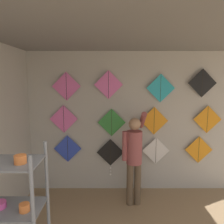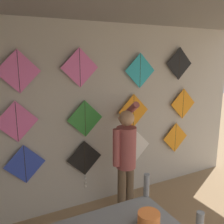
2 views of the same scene
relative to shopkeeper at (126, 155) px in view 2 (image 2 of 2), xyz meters
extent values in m
cube|color=#BCB7AD|center=(0.08, 0.60, 0.44)|extent=(5.04, 0.06, 2.80)
cylinder|color=orange|center=(-1.12, -2.08, 0.68)|extent=(0.10, 0.10, 0.07)
cylinder|color=brown|center=(-0.07, -0.02, -0.57)|extent=(0.12, 0.12, 0.78)
cylinder|color=brown|center=(0.07, 0.00, -0.57)|extent=(0.12, 0.12, 0.78)
cylinder|color=#9E4C4C|center=(0.00, -0.01, 0.11)|extent=(0.28, 0.28, 0.59)
sphere|color=tan|center=(0.00, -0.01, 0.53)|extent=(0.21, 0.21, 0.21)
cylinder|color=#9E4C4C|center=(-0.17, -0.03, 0.15)|extent=(0.10, 0.10, 0.52)
cylinder|color=#9E4C4C|center=(0.17, 0.22, 0.56)|extent=(0.10, 0.48, 0.38)
cube|color=blue|center=(-1.29, 0.51, -0.08)|extent=(0.55, 0.01, 0.55)
cylinder|color=black|center=(-1.29, 0.50, -0.08)|extent=(0.01, 0.01, 0.53)
cube|color=black|center=(-0.42, 0.51, -0.16)|extent=(0.55, 0.01, 0.55)
cylinder|color=black|center=(-0.42, 0.50, -0.16)|extent=(0.01, 0.01, 0.53)
sphere|color=white|center=(-0.42, 0.50, -0.48)|extent=(0.04, 0.04, 0.04)
sphere|color=white|center=(-0.42, 0.50, -0.55)|extent=(0.04, 0.04, 0.04)
sphere|color=white|center=(-0.42, 0.50, -0.62)|extent=(0.04, 0.04, 0.04)
cube|color=white|center=(0.49, 0.51, -0.12)|extent=(0.55, 0.01, 0.55)
cylinder|color=black|center=(0.49, 0.50, -0.12)|extent=(0.01, 0.01, 0.53)
cube|color=orange|center=(1.35, 0.51, -0.10)|extent=(0.55, 0.01, 0.55)
cylinder|color=black|center=(1.35, 0.50, -0.10)|extent=(0.01, 0.01, 0.53)
cube|color=pink|center=(-1.35, 0.51, 0.53)|extent=(0.55, 0.01, 0.55)
cylinder|color=black|center=(-1.35, 0.50, 0.53)|extent=(0.01, 0.01, 0.53)
cube|color=#338C38|center=(-0.40, 0.51, 0.46)|extent=(0.55, 0.01, 0.55)
cylinder|color=black|center=(-0.40, 0.50, 0.46)|extent=(0.01, 0.01, 0.53)
cube|color=orange|center=(0.44, 0.51, 0.49)|extent=(0.55, 0.01, 0.55)
cylinder|color=black|center=(0.44, 0.50, 0.49)|extent=(0.01, 0.01, 0.53)
cube|color=orange|center=(1.49, 0.51, 0.52)|extent=(0.55, 0.01, 0.55)
cylinder|color=black|center=(1.49, 0.50, 0.52)|extent=(0.01, 0.01, 0.53)
cube|color=pink|center=(-1.27, 0.51, 1.17)|extent=(0.55, 0.01, 0.55)
cylinder|color=black|center=(-1.27, 0.50, 1.17)|extent=(0.01, 0.01, 0.53)
cube|color=pink|center=(-0.46, 0.51, 1.20)|extent=(0.55, 0.01, 0.55)
cylinder|color=black|center=(-0.46, 0.50, 1.20)|extent=(0.01, 0.01, 0.53)
cube|color=#28B2C6|center=(0.55, 0.51, 1.13)|extent=(0.55, 0.01, 0.55)
cylinder|color=black|center=(0.55, 0.50, 1.13)|extent=(0.01, 0.01, 0.53)
cube|color=black|center=(1.34, 0.51, 1.23)|extent=(0.55, 0.01, 0.55)
cylinder|color=black|center=(1.34, 0.50, 1.23)|extent=(0.01, 0.01, 0.53)
camera|label=1|loc=(-0.39, -3.72, 1.30)|focal=35.00mm
camera|label=2|loc=(-1.68, -2.83, 1.35)|focal=40.00mm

